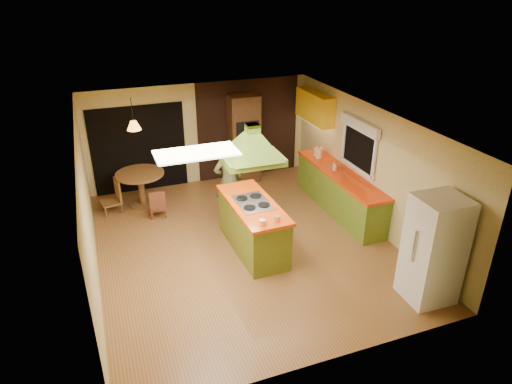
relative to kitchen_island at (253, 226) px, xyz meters
name	(u,v)px	position (x,y,z in m)	size (l,w,h in m)	color
ground	(244,243)	(-0.12, 0.22, -0.50)	(6.50, 6.50, 0.00)	#915E2F
room_walls	(243,186)	(-0.12, 0.22, 0.75)	(5.50, 6.50, 6.50)	beige
ceiling_plane	(242,121)	(-0.12, 0.22, 2.00)	(6.50, 6.50, 0.00)	silver
brick_panel	(248,129)	(1.13, 3.45, 0.75)	(2.64, 0.03, 2.50)	#381E14
nook_opening	(139,149)	(-1.62, 3.45, 0.55)	(2.20, 0.03, 2.10)	black
right_counter	(339,191)	(2.33, 0.82, -0.04)	(0.62, 3.05, 0.92)	olive
upper_cabinets	(315,107)	(2.45, 2.42, 1.45)	(0.34, 1.40, 0.70)	yellow
window_right	(360,137)	(2.58, 0.62, 1.27)	(0.12, 1.35, 1.06)	black
fluor_panel	(197,153)	(-1.22, -0.98, 1.98)	(1.20, 0.60, 0.03)	white
kitchen_island	(253,226)	(0.00, 0.00, 0.00)	(0.86, 2.01, 1.01)	olive
range_hood	(253,138)	(0.00, 0.00, 1.75)	(1.07, 0.78, 0.80)	#54721C
man	(229,181)	(-0.05, 1.35, 0.37)	(0.64, 0.42, 1.75)	#494F29
refrigerator	(434,250)	(2.17, -2.35, 0.40)	(0.74, 0.70, 1.81)	white
wall_oven	(244,139)	(0.91, 3.17, 0.60)	(0.74, 0.62, 2.20)	#4F3119
dining_table	(141,182)	(-1.74, 2.60, 0.06)	(1.08, 1.08, 0.80)	brown
chair_left	(110,197)	(-2.44, 2.50, -0.13)	(0.41, 0.41, 0.75)	brown
chair_near	(158,203)	(-1.49, 1.95, -0.18)	(0.35, 0.35, 0.65)	brown
pendant_lamp	(134,125)	(-1.74, 2.60, 1.40)	(0.30, 0.30, 0.19)	#FF9E3F
canister_large	(319,153)	(2.28, 1.77, 0.54)	(0.17, 0.17, 0.25)	#FFEFCD
canister_medium	(316,152)	(2.28, 1.89, 0.52)	(0.14, 0.14, 0.19)	beige
canister_small	(335,166)	(2.28, 0.99, 0.50)	(0.12, 0.12, 0.16)	beige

